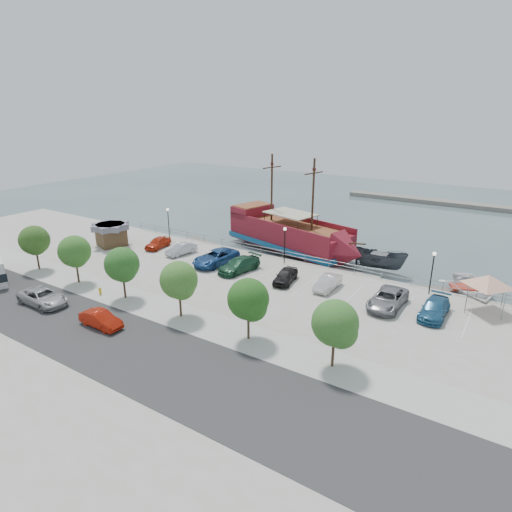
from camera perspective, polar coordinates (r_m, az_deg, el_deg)
The scene contains 34 objects.
ground at distance 44.82m, azimuth -0.31°, elevation -4.56°, with size 160.00×160.00×0.00m, color #3B484B.
land_slab at distance 31.48m, azimuth -22.57°, elevation -16.61°, with size 100.00×58.00×1.20m, color #A2A08B.
street at distance 33.60m, azimuth -15.68°, elevation -12.10°, with size 100.00×8.00×0.04m, color #333333.
sidewalk at distance 37.22m, azimuth -8.81°, elevation -8.30°, with size 100.00×4.00×0.05m, color #ABA99F.
seawall_railing at distance 50.53m, azimuth 4.51°, elevation 0.04°, with size 50.00×0.06×1.00m.
far_shore at distance 91.96m, azimuth 24.49°, elevation 6.41°, with size 40.00×3.00×0.80m, color slate.
pirate_ship at distance 55.56m, azimuth 5.51°, elevation 2.49°, with size 20.93×10.35×12.95m.
patrol_boat at distance 51.22m, azimuth 16.06°, elevation -0.75°, with size 2.40×6.39×2.47m, color #3B4046.
speedboat at distance 47.86m, azimuth 26.79°, elevation -4.17°, with size 5.26×7.36×1.52m, color white.
dock_west at distance 59.80m, azimuth -7.17°, elevation 1.66°, with size 6.67×1.90×0.38m, color #676356.
dock_mid at distance 49.58m, azimuth 12.31°, elevation -2.39°, with size 6.63×1.89×0.38m, color gray.
dock_east at distance 47.51m, azimuth 22.80°, elevation -4.45°, with size 7.55×2.16×0.43m, color #685F59.
shed at distance 58.52m, azimuth -18.76°, elevation 2.80°, with size 4.48×4.48×2.92m.
canopy_tent at distance 42.21m, azimuth 28.69°, elevation -2.26°, with size 4.91×4.91×3.82m.
street_van at distance 43.68m, azimuth -26.56°, elevation -4.91°, with size 2.40×5.20×1.45m, color #A4A4A4.
street_sedan at distance 37.57m, azimuth -19.99°, elevation -7.94°, with size 1.40×4.03×1.33m, color #B21B09.
fire_hydrant at distance 43.82m, azimuth -20.08°, elevation -4.37°, with size 0.26×0.26×0.76m.
lamp_post_left at distance 59.16m, azimuth -11.63°, elevation 5.00°, with size 0.36×0.36×4.28m.
lamp_post_mid at distance 48.70m, azimuth 3.86°, elevation 2.30°, with size 0.36×0.36×4.28m.
lamp_post_right at distance 43.73m, azimuth 22.51°, elevation -1.16°, with size 0.36×0.36×4.28m.
tree_a at distance 52.30m, azimuth -27.42°, elevation 1.74°, with size 3.30×3.20×5.00m.
tree_b at distance 46.53m, azimuth -23.00°, elevation 0.42°, with size 3.30×3.20×5.00m.
tree_c at distance 41.15m, azimuth -17.38°, elevation -1.25°, with size 3.30×3.20×5.00m.
tree_d at distance 36.32m, azimuth -10.16°, elevation -3.38°, with size 3.30×3.20×5.00m.
tree_e at distance 32.30m, azimuth -0.90°, elevation -6.02°, with size 3.30×3.20×5.00m.
tree_f at distance 29.42m, azimuth 10.69°, elevation -9.05°, with size 3.30×3.20×5.00m.
parked_car_a at distance 56.12m, azimuth -12.94°, elevation 1.75°, with size 1.65×4.10×1.40m, color red.
parked_car_b at distance 53.07m, azimuth -9.93°, elevation 0.91°, with size 1.41×4.05×1.33m, color #A3A7B0.
parked_car_c at distance 49.12m, azimuth -5.39°, elevation -0.19°, with size 2.75×5.96×1.66m, color navy.
parked_car_d at distance 46.81m, azimuth -2.26°, elevation -1.18°, with size 2.16×5.32×1.54m, color #1F4E32.
parked_car_e at distance 44.00m, azimuth 3.96°, elevation -2.65°, with size 1.70×4.21×1.43m, color black.
parked_car_f at distance 42.93m, azimuth 9.56°, elevation -3.51°, with size 1.44×4.13×1.36m, color silver.
parked_car_g at distance 40.39m, azimuth 17.14°, elevation -5.48°, with size 2.59×5.61×1.56m, color gray.
parked_car_h at distance 40.04m, azimuth 22.71°, elevation -6.48°, with size 2.02×4.97×1.44m, color #23597F.
Camera 1 is at (22.35, -34.40, 17.06)m, focal length 30.00 mm.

